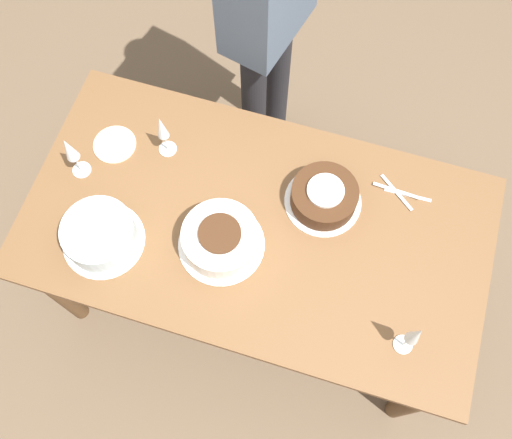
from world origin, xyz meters
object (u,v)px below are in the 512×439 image
(wine_glass_far, at_px, (162,130))
(wine_glass_extra, at_px, (415,336))
(cake_back_decorated, at_px, (100,235))
(cake_front_chocolate, at_px, (324,197))
(wine_glass_near, at_px, (70,151))
(cake_center_white, at_px, (221,239))

(wine_glass_far, height_order, wine_glass_extra, wine_glass_extra)
(cake_back_decorated, bearing_deg, cake_front_chocolate, -151.93)
(cake_front_chocolate, xyz_separation_m, wine_glass_near, (0.87, 0.14, 0.10))
(wine_glass_near, xyz_separation_m, wine_glass_far, (-0.27, -0.17, -0.01))
(cake_center_white, relative_size, cake_front_chocolate, 1.09)
(cake_center_white, distance_m, cake_back_decorated, 0.41)
(cake_center_white, height_order, wine_glass_near, wine_glass_near)
(cake_center_white, relative_size, wine_glass_near, 1.38)
(cake_front_chocolate, height_order, wine_glass_far, wine_glass_far)
(cake_center_white, distance_m, cake_front_chocolate, 0.39)
(cake_center_white, xyz_separation_m, cake_front_chocolate, (-0.29, -0.26, -0.01))
(cake_center_white, relative_size, wine_glass_far, 1.42)
(wine_glass_far, distance_m, wine_glass_extra, 1.08)
(cake_front_chocolate, bearing_deg, wine_glass_extra, 132.14)
(cake_center_white, distance_m, wine_glass_extra, 0.69)
(wine_glass_far, bearing_deg, cake_back_decorated, 78.07)
(wine_glass_far, bearing_deg, cake_center_white, 136.05)
(cake_back_decorated, bearing_deg, wine_glass_far, -101.93)
(wine_glass_far, bearing_deg, wine_glass_extra, 155.21)
(cake_front_chocolate, bearing_deg, wine_glass_far, -3.53)
(wine_glass_near, height_order, wine_glass_extra, wine_glass_extra)
(cake_front_chocolate, height_order, wine_glass_near, wine_glass_near)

